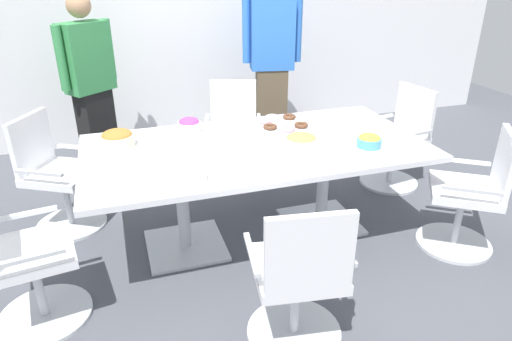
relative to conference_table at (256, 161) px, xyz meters
name	(u,v)px	position (x,y,z in m)	size (l,w,h in m)	color
ground_plane	(256,235)	(0.00, 0.00, -0.63)	(10.00, 10.00, 0.01)	#4C4F56
back_wall	(190,13)	(0.00, 2.40, 0.77)	(8.00, 0.10, 2.80)	white
conference_table	(256,161)	(0.00, 0.00, 0.00)	(2.40, 1.20, 0.75)	silver
office_chair_0	(398,142)	(1.53, 0.47, -0.22)	(0.62, 0.62, 0.91)	silver
office_chair_1	(233,136)	(0.12, 1.10, -0.22)	(0.68, 0.68, 0.91)	silver
office_chair_2	(57,179)	(-1.42, 0.61, -0.22)	(0.74, 0.74, 0.91)	silver
office_chair_3	(22,263)	(-1.53, -0.47, -0.22)	(0.62, 0.62, 0.91)	silver
office_chair_4	(299,282)	(-0.12, -1.10, -0.22)	(0.61, 0.61, 0.91)	silver
office_chair_5	(471,198)	(1.42, -0.61, -0.22)	(0.75, 0.75, 0.91)	silver
person_standing_0	(91,83)	(-1.11, 1.68, 0.25)	(0.53, 0.45, 1.68)	black
person_standing_1	(272,60)	(0.70, 1.63, 0.37)	(0.61, 0.30, 1.88)	brown
snack_bowl_candy_mix	(189,125)	(-0.40, 0.41, 0.18)	(0.17, 0.17, 0.12)	white
snack_bowl_chips_yellow	(369,140)	(0.75, -0.27, 0.17)	(0.17, 0.17, 0.09)	#4C9EC6
snack_bowl_pretzels	(117,138)	(-0.93, 0.29, 0.18)	(0.24, 0.24, 0.12)	beige
snack_bowl_cookies	(301,140)	(0.30, -0.10, 0.16)	(0.24, 0.24, 0.08)	white
donut_platter	(284,123)	(0.33, 0.33, 0.14)	(0.40, 0.40, 0.04)	white
plate_stack	(353,116)	(0.95, 0.33, 0.14)	(0.23, 0.23, 0.04)	white
napkin_pile	(192,172)	(-0.53, -0.38, 0.16)	(0.15, 0.15, 0.08)	white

